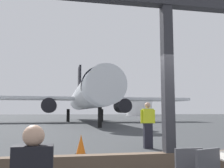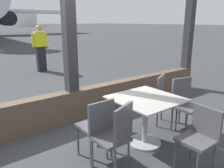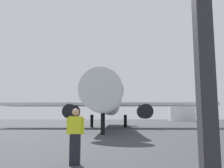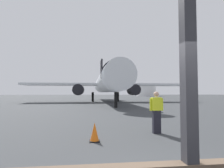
{
  "view_description": "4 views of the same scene",
  "coord_description": "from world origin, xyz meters",
  "px_view_note": "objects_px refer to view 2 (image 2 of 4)",
  "views": [
    {
      "loc": [
        -2.06,
        -4.75,
        1.37
      ],
      "look_at": [
        2.01,
        15.93,
        3.67
      ],
      "focal_mm": 41.29,
      "sensor_mm": 36.0,
      "label": 1
    },
    {
      "loc": [
        -1.91,
        -3.68,
        1.88
      ],
      "look_at": [
        -0.29,
        -1.61,
        1.14
      ],
      "focal_mm": 36.02,
      "sensor_mm": 36.0,
      "label": 2
    },
    {
      "loc": [
        2.51,
        -3.07,
        1.48
      ],
      "look_at": [
        2.16,
        14.37,
        3.83
      ],
      "focal_mm": 39.2,
      "sensor_mm": 36.0,
      "label": 3
    },
    {
      "loc": [
        -1.57,
        -2.79,
        1.7
      ],
      "look_at": [
        1.18,
        20.42,
        2.8
      ],
      "focal_mm": 29.59,
      "sensor_mm": 36.0,
      "label": 4
    }
  ],
  "objects_px": {
    "ground_crew_worker": "(40,48)",
    "cafe_chair_window_left": "(184,101)",
    "cafe_chair_aisle_left": "(165,96)",
    "fuel_storage_tank": "(24,18)",
    "cafe_chair_side_extra": "(97,123)",
    "cafe_chair_aisle_right": "(117,133)",
    "dining_table": "(146,114)",
    "cafe_chair_window_right": "(200,134)"
  },
  "relations": [
    {
      "from": "ground_crew_worker",
      "to": "cafe_chair_aisle_right",
      "type": "bearing_deg",
      "value": -103.28
    },
    {
      "from": "cafe_chair_window_right",
      "to": "cafe_chair_aisle_right",
      "type": "xyz_separation_m",
      "value": [
        -0.87,
        0.61,
        0.04
      ]
    },
    {
      "from": "dining_table",
      "to": "cafe_chair_aisle_left",
      "type": "bearing_deg",
      "value": 18.56
    },
    {
      "from": "ground_crew_worker",
      "to": "cafe_chair_side_extra",
      "type": "bearing_deg",
      "value": -104.33
    },
    {
      "from": "fuel_storage_tank",
      "to": "cafe_chair_aisle_left",
      "type": "bearing_deg",
      "value": -105.83
    },
    {
      "from": "dining_table",
      "to": "cafe_chair_window_right",
      "type": "relative_size",
      "value": 1.12
    },
    {
      "from": "cafe_chair_aisle_right",
      "to": "fuel_storage_tank",
      "type": "xyz_separation_m",
      "value": [
        26.63,
        88.91,
        2.43
      ]
    },
    {
      "from": "dining_table",
      "to": "fuel_storage_tank",
      "type": "bearing_deg",
      "value": 73.75
    },
    {
      "from": "dining_table",
      "to": "cafe_chair_aisle_right",
      "type": "bearing_deg",
      "value": -161.24
    },
    {
      "from": "fuel_storage_tank",
      "to": "cafe_chair_side_extra",
      "type": "bearing_deg",
      "value": -106.76
    },
    {
      "from": "cafe_chair_aisle_left",
      "to": "ground_crew_worker",
      "type": "height_order",
      "value": "ground_crew_worker"
    },
    {
      "from": "cafe_chair_aisle_right",
      "to": "ground_crew_worker",
      "type": "height_order",
      "value": "ground_crew_worker"
    },
    {
      "from": "cafe_chair_aisle_left",
      "to": "cafe_chair_aisle_right",
      "type": "height_order",
      "value": "same"
    },
    {
      "from": "cafe_chair_side_extra",
      "to": "ground_crew_worker",
      "type": "distance_m",
      "value": 6.29
    },
    {
      "from": "cafe_chair_aisle_left",
      "to": "ground_crew_worker",
      "type": "distance_m",
      "value": 5.94
    },
    {
      "from": "cafe_chair_window_left",
      "to": "cafe_chair_aisle_left",
      "type": "distance_m",
      "value": 0.37
    },
    {
      "from": "cafe_chair_window_right",
      "to": "cafe_chair_side_extra",
      "type": "bearing_deg",
      "value": 132.28
    },
    {
      "from": "cafe_chair_window_right",
      "to": "fuel_storage_tank",
      "type": "xyz_separation_m",
      "value": [
        25.76,
        89.52,
        2.46
      ]
    },
    {
      "from": "fuel_storage_tank",
      "to": "cafe_chair_window_right",
      "type": "bearing_deg",
      "value": -106.05
    },
    {
      "from": "cafe_chair_window_left",
      "to": "cafe_chair_aisle_right",
      "type": "height_order",
      "value": "cafe_chair_window_left"
    },
    {
      "from": "ground_crew_worker",
      "to": "fuel_storage_tank",
      "type": "relative_size",
      "value": 0.18
    },
    {
      "from": "ground_crew_worker",
      "to": "dining_table",
      "type": "bearing_deg",
      "value": -96.73
    },
    {
      "from": "dining_table",
      "to": "fuel_storage_tank",
      "type": "xyz_separation_m",
      "value": [
        25.84,
        88.64,
        2.47
      ]
    },
    {
      "from": "dining_table",
      "to": "fuel_storage_tank",
      "type": "distance_m",
      "value": 92.37
    },
    {
      "from": "cafe_chair_window_left",
      "to": "cafe_chair_aisle_right",
      "type": "bearing_deg",
      "value": -174.26
    },
    {
      "from": "cafe_chair_window_left",
      "to": "cafe_chair_side_extra",
      "type": "distance_m",
      "value": 1.68
    },
    {
      "from": "dining_table",
      "to": "ground_crew_worker",
      "type": "xyz_separation_m",
      "value": [
        0.73,
        6.2,
        0.4
      ]
    },
    {
      "from": "cafe_chair_window_right",
      "to": "fuel_storage_tank",
      "type": "height_order",
      "value": "fuel_storage_tank"
    },
    {
      "from": "ground_crew_worker",
      "to": "cafe_chair_window_left",
      "type": "bearing_deg",
      "value": -89.01
    },
    {
      "from": "cafe_chair_window_left",
      "to": "ground_crew_worker",
      "type": "bearing_deg",
      "value": 90.99
    },
    {
      "from": "cafe_chair_aisle_right",
      "to": "ground_crew_worker",
      "type": "distance_m",
      "value": 6.66
    },
    {
      "from": "cafe_chair_window_left",
      "to": "cafe_chair_side_extra",
      "type": "xyz_separation_m",
      "value": [
        -1.66,
        0.22,
        -0.02
      ]
    },
    {
      "from": "dining_table",
      "to": "cafe_chair_aisle_right",
      "type": "height_order",
      "value": "cafe_chair_aisle_right"
    },
    {
      "from": "cafe_chair_side_extra",
      "to": "cafe_chair_aisle_right",
      "type": "bearing_deg",
      "value": -85.78
    },
    {
      "from": "cafe_chair_aisle_left",
      "to": "fuel_storage_tank",
      "type": "xyz_separation_m",
      "value": [
        25.05,
        88.38,
        2.42
      ]
    },
    {
      "from": "cafe_chair_window_left",
      "to": "fuel_storage_tank",
      "type": "xyz_separation_m",
      "value": [
        25.0,
        88.75,
        2.41
      ]
    },
    {
      "from": "cafe_chair_window_right",
      "to": "cafe_chair_aisle_left",
      "type": "relative_size",
      "value": 0.91
    },
    {
      "from": "dining_table",
      "to": "cafe_chair_side_extra",
      "type": "distance_m",
      "value": 0.83
    },
    {
      "from": "dining_table",
      "to": "cafe_chair_side_extra",
      "type": "bearing_deg",
      "value": 172.29
    },
    {
      "from": "cafe_chair_window_left",
      "to": "cafe_chair_window_right",
      "type": "xyz_separation_m",
      "value": [
        -0.76,
        -0.77,
        -0.05
      ]
    },
    {
      "from": "cafe_chair_window_right",
      "to": "cafe_chair_side_extra",
      "type": "relative_size",
      "value": 0.95
    },
    {
      "from": "cafe_chair_window_right",
      "to": "cafe_chair_aisle_left",
      "type": "xyz_separation_m",
      "value": [
        0.71,
        1.14,
        0.04
      ]
    }
  ]
}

